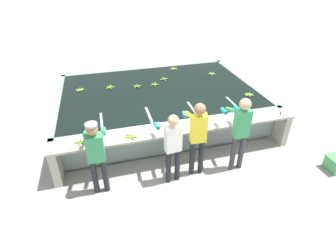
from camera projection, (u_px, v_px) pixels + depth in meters
ground_plane at (183, 165)px, 5.96m from camera, size 80.00×80.00×0.00m
wash_tank at (159, 103)px, 7.67m from camera, size 5.52×3.75×0.87m
work_ledge at (180, 137)px, 5.83m from camera, size 5.52×0.45×0.87m
worker_0 at (96, 152)px, 4.85m from camera, size 0.43×0.72×1.60m
worker_1 at (172, 143)px, 5.12m from camera, size 0.45×0.72×1.59m
worker_2 at (198, 133)px, 5.27m from camera, size 0.44×0.73×1.71m
worker_3 at (240, 128)px, 5.39m from camera, size 0.41×0.72×1.74m
banana_bunch_floating_0 at (249, 95)px, 7.13m from camera, size 0.28×0.28×0.08m
banana_bunch_floating_1 at (80, 90)px, 7.39m from camera, size 0.28×0.28×0.08m
banana_bunch_floating_2 at (155, 84)px, 7.72m from camera, size 0.28×0.27×0.08m
banana_bunch_floating_3 at (212, 74)px, 8.46m from camera, size 0.27×0.27×0.08m
banana_bunch_floating_4 at (164, 79)px, 8.08m from camera, size 0.28×0.28×0.08m
banana_bunch_floating_5 at (137, 86)px, 7.61m from camera, size 0.27×0.27×0.08m
banana_bunch_floating_6 at (174, 69)px, 8.86m from camera, size 0.28×0.28×0.08m
banana_bunch_floating_7 at (110, 87)px, 7.55m from camera, size 0.27×0.27×0.08m
banana_bunch_ledge_0 at (200, 122)px, 5.89m from camera, size 0.25×0.25×0.08m
banana_bunch_ledge_1 at (131, 136)px, 5.41m from camera, size 0.28×0.28×0.08m
banana_bunch_ledge_2 at (81, 142)px, 5.23m from camera, size 0.28×0.27×0.08m
knife_0 at (281, 112)px, 6.30m from camera, size 0.27×0.27×0.02m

